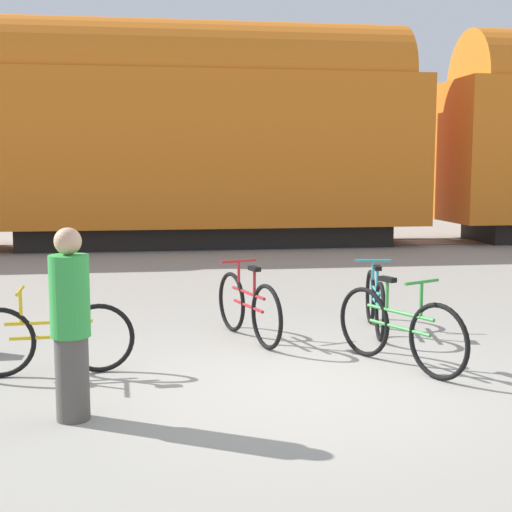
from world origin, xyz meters
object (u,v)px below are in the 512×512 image
(bicycle_green, at_px, (399,329))
(bicycle_maroon, at_px, (248,307))
(person_in_green, at_px, (71,324))
(freight_train, at_px, (206,128))
(bicycle_teal, at_px, (375,302))
(bicycle_yellow, at_px, (50,338))

(bicycle_green, relative_size, bicycle_maroon, 0.99)
(bicycle_green, xyz_separation_m, person_in_green, (-3.15, -1.08, 0.39))
(bicycle_green, relative_size, person_in_green, 1.05)
(freight_train, bearing_deg, bicycle_teal, -82.30)
(bicycle_yellow, distance_m, bicycle_maroon, 2.42)
(freight_train, bearing_deg, bicycle_green, -84.57)
(bicycle_teal, xyz_separation_m, bicycle_green, (-0.25, -1.58, 0.03))
(freight_train, relative_size, bicycle_yellow, 21.25)
(freight_train, bearing_deg, bicycle_maroon, -91.62)
(freight_train, xyz_separation_m, person_in_green, (-2.06, -12.56, -2.20))
(person_in_green, bearing_deg, bicycle_yellow, 0.72)
(bicycle_yellow, distance_m, bicycle_green, 3.52)
(freight_train, xyz_separation_m, bicycle_green, (1.09, -11.48, -2.60))
(freight_train, distance_m, bicycle_maroon, 10.44)
(freight_train, relative_size, person_in_green, 22.29)
(freight_train, xyz_separation_m, bicycle_teal, (1.34, -9.91, -2.62))
(freight_train, height_order, bicycle_yellow, freight_train)
(bicycle_yellow, distance_m, person_in_green, 1.42)
(bicycle_yellow, bearing_deg, bicycle_teal, 19.74)
(bicycle_yellow, bearing_deg, bicycle_green, -3.74)
(freight_train, distance_m, person_in_green, 12.92)
(bicycle_teal, bearing_deg, bicycle_maroon, -173.04)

